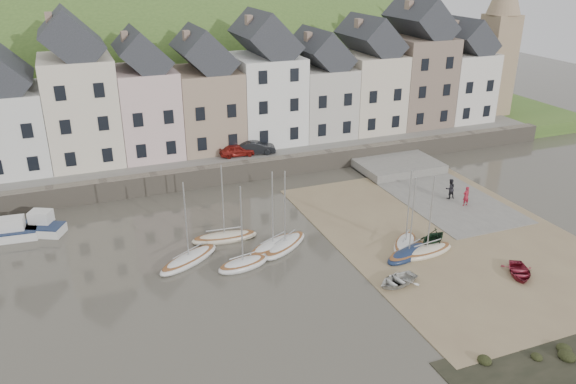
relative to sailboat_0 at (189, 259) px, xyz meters
name	(u,v)px	position (x,y,z in m)	size (l,w,h in m)	color
ground	(319,262)	(8.60, -3.25, -0.26)	(160.00, 160.00, 0.00)	#423E34
quay_land	(208,130)	(8.60, 28.75, 0.49)	(90.00, 30.00, 1.50)	#3F5E25
quay_street	(235,153)	(8.60, 17.25, 1.29)	(70.00, 7.00, 0.10)	slate
seawall	(246,171)	(8.60, 13.75, 0.64)	(70.00, 1.20, 1.80)	slate
beach	(448,235)	(19.60, -3.25, -0.23)	(18.00, 26.00, 0.06)	#7F6A4D
slipway	(432,190)	(23.60, 4.75, -0.20)	(8.00, 18.00, 0.12)	slate
hillside	(146,195)	(3.60, 56.75, -18.25)	(134.40, 84.00, 84.00)	#3F5E25
townhouse_terrace	(240,88)	(10.36, 20.75, 7.07)	(61.05, 8.00, 13.93)	silver
church_spire	(500,35)	(43.15, 20.75, 10.80)	(4.00, 4.00, 18.00)	#997F60
sailboat_0	(189,259)	(0.00, 0.00, 0.00)	(5.28, 4.06, 6.32)	silver
sailboat_1	(243,264)	(3.35, -2.05, 0.01)	(3.98, 2.18, 6.32)	silver
sailboat_2	(225,237)	(3.25, 2.35, 0.00)	(5.18, 1.92, 6.32)	beige
sailboat_3	(273,246)	(6.20, -0.31, 0.00)	(4.98, 3.55, 6.32)	silver
sailboat_4	(285,245)	(7.07, -0.52, 0.00)	(4.89, 4.09, 6.32)	silver
sailboat_5	(409,253)	(14.94, -4.91, 0.00)	(4.76, 2.98, 6.32)	#152343
sailboat_6	(405,244)	(15.45, -3.62, 0.01)	(3.75, 3.82, 6.32)	silver
sailboat_7	(427,251)	(16.28, -5.16, 0.00)	(4.68, 2.05, 6.32)	beige
motorboat_0	(6,233)	(-12.20, 8.55, 0.32)	(5.03, 2.15, 1.70)	silver
motorboat_2	(36,226)	(-10.08, 8.91, 0.32)	(4.85, 3.56, 1.70)	silver
rowboat_white	(397,280)	(12.10, -7.94, 0.11)	(2.10, 2.94, 0.61)	silver
rowboat_green	(433,237)	(17.42, -4.27, 0.49)	(2.25, 2.61, 1.38)	black
rowboat_red	(519,272)	(20.35, -10.02, 0.10)	(2.05, 2.87, 0.60)	maroon
person_red	(466,196)	(24.21, 0.74, 0.73)	(0.63, 0.42, 1.74)	maroon
person_dark	(450,189)	(23.89, 2.55, 0.77)	(0.88, 0.69, 1.82)	black
car_left	(237,150)	(8.49, 16.25, 1.93)	(1.39, 3.47, 1.18)	maroon
car_right	(255,147)	(10.40, 16.25, 2.00)	(1.39, 3.98, 1.31)	black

